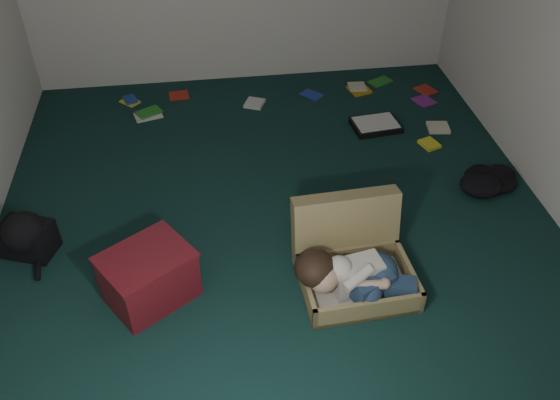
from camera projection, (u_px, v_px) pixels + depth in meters
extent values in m
plane|color=#0F2A27|center=(277.00, 224.00, 4.26)|extent=(4.50, 4.50, 0.00)
cube|color=#968652|center=(358.00, 283.00, 3.72)|extent=(0.72, 0.54, 0.16)
cube|color=beige|center=(357.00, 287.00, 3.75)|extent=(0.66, 0.47, 0.02)
cube|color=#968652|center=(345.00, 229.00, 3.86)|extent=(0.71, 0.25, 0.51)
cube|color=silver|center=(357.00, 275.00, 3.65)|extent=(0.33, 0.22, 0.22)
sphere|color=tan|center=(323.00, 278.00, 3.55)|extent=(0.19, 0.19, 0.19)
ellipsoid|color=black|center=(315.00, 268.00, 3.57)|extent=(0.25, 0.26, 0.22)
ellipsoid|color=navy|center=(379.00, 271.00, 3.68)|extent=(0.23, 0.26, 0.22)
cube|color=navy|center=(372.00, 287.00, 3.59)|extent=(0.29, 0.23, 0.14)
cube|color=navy|center=(396.00, 287.00, 3.62)|extent=(0.26, 0.18, 0.11)
sphere|color=white|center=(409.00, 284.00, 3.67)|extent=(0.11, 0.11, 0.11)
sphere|color=white|center=(412.00, 293.00, 3.62)|extent=(0.10, 0.10, 0.10)
cylinder|color=tan|center=(372.00, 285.00, 3.53)|extent=(0.18, 0.07, 0.07)
cube|color=#5C121A|center=(149.00, 278.00, 3.63)|extent=(0.63, 0.60, 0.33)
cube|color=#5C121A|center=(145.00, 257.00, 3.52)|extent=(0.66, 0.63, 0.02)
cube|color=black|center=(376.00, 125.00, 5.24)|extent=(0.44, 0.35, 0.05)
cube|color=white|center=(376.00, 122.00, 5.22)|extent=(0.39, 0.30, 0.01)
cube|color=yellow|center=(130.00, 102.00, 5.58)|extent=(0.19, 0.14, 0.02)
cube|color=#AC2616|center=(179.00, 95.00, 5.67)|extent=(0.23, 0.22, 0.02)
cube|color=silver|center=(255.00, 104.00, 5.55)|extent=(0.18, 0.22, 0.02)
cube|color=#1B3796|center=(312.00, 94.00, 5.68)|extent=(0.20, 0.22, 0.02)
cube|color=#C78C17|center=(359.00, 90.00, 5.75)|extent=(0.23, 0.22, 0.02)
cube|color=#278023|center=(380.00, 81.00, 5.88)|extent=(0.20, 0.15, 0.02)
cube|color=#8A228A|center=(424.00, 101.00, 5.59)|extent=(0.23, 0.23, 0.02)
cube|color=beige|center=(438.00, 128.00, 5.23)|extent=(0.17, 0.21, 0.02)
cube|color=yellow|center=(429.00, 145.00, 5.03)|extent=(0.21, 0.23, 0.02)
cube|color=#AC2616|center=(426.00, 90.00, 5.75)|extent=(0.23, 0.21, 0.02)
cube|color=silver|center=(148.00, 115.00, 5.39)|extent=(0.21, 0.17, 0.02)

